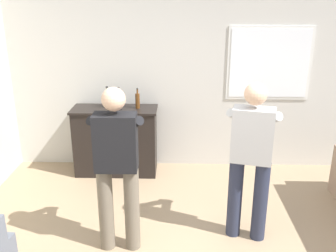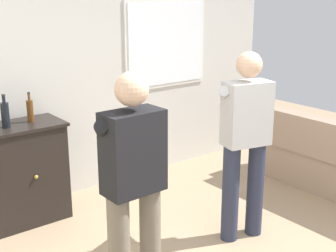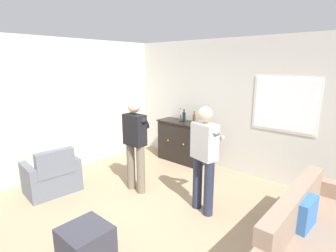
# 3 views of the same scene
# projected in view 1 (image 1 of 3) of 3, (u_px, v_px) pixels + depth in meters

# --- Properties ---
(wall_back_with_window) EXTENTS (5.20, 0.15, 2.80)m
(wall_back_with_window) POSITION_uv_depth(u_px,v_px,m) (194.00, 73.00, 5.35)
(wall_back_with_window) COLOR beige
(wall_back_with_window) RESTS_ON ground
(sideboard_cabinet) EXTENTS (1.19, 0.49, 0.97)m
(sideboard_cabinet) POSITION_uv_depth(u_px,v_px,m) (116.00, 141.00, 5.34)
(sideboard_cabinet) COLOR black
(sideboard_cabinet) RESTS_ON ground
(bottle_wine_green) EXTENTS (0.06, 0.06, 0.28)m
(bottle_wine_green) POSITION_uv_depth(u_px,v_px,m) (138.00, 100.00, 5.16)
(bottle_wine_green) COLOR #593314
(bottle_wine_green) RESTS_ON sideboard_cabinet
(bottle_liquor_amber) EXTENTS (0.07, 0.07, 0.31)m
(bottle_liquor_amber) POSITION_uv_depth(u_px,v_px,m) (119.00, 100.00, 5.12)
(bottle_liquor_amber) COLOR black
(bottle_liquor_amber) RESTS_ON sideboard_cabinet
(bottle_spirits_clear) EXTENTS (0.08, 0.08, 0.30)m
(bottle_spirits_clear) POSITION_uv_depth(u_px,v_px,m) (107.00, 100.00, 5.20)
(bottle_spirits_clear) COLOR gray
(bottle_spirits_clear) RESTS_ON sideboard_cabinet
(person_standing_left) EXTENTS (0.56, 0.48, 1.68)m
(person_standing_left) POSITION_uv_depth(u_px,v_px,m) (117.00, 163.00, 3.56)
(person_standing_left) COLOR #6B6051
(person_standing_left) RESTS_ON ground
(person_standing_right) EXTENTS (0.54, 0.51, 1.68)m
(person_standing_right) POSITION_uv_depth(u_px,v_px,m) (251.00, 155.00, 3.74)
(person_standing_right) COLOR #282D42
(person_standing_right) RESTS_ON ground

